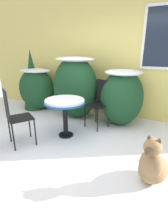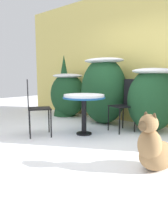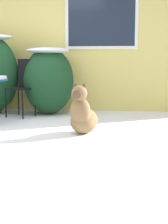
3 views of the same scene
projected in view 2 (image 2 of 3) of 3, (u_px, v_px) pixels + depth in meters
name	position (u px, v px, depth m)	size (l,w,h in m)	color
ground_plane	(78.00, 145.00, 3.46)	(16.00, 16.00, 0.00)	white
house_wall	(149.00, 54.00, 4.78)	(8.00, 0.10, 3.08)	#E5D16B
shrub_left	(68.00, 94.00, 5.94)	(1.09, 0.77, 1.16)	#194223
shrub_middle	(103.00, 90.00, 4.95)	(1.15, 0.78, 1.49)	#194223
shrub_right	(152.00, 98.00, 4.27)	(0.94, 0.97, 1.24)	#194223
evergreen_bush	(64.00, 86.00, 5.98)	(0.61, 0.61, 1.65)	#194223
patio_table	(84.00, 100.00, 4.03)	(0.78, 0.78, 0.75)	black
patio_chair_near_table	(125.00, 102.00, 4.30)	(0.52, 0.52, 1.03)	black
patio_chair_far_side	(35.00, 105.00, 3.93)	(0.56, 0.56, 1.03)	black
dog	(154.00, 150.00, 2.50)	(0.47, 0.69, 0.70)	#937047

